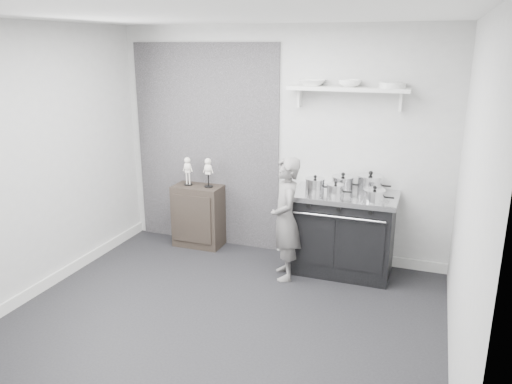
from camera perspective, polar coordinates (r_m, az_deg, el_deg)
ground at (r=4.81m, az=-4.16°, el=-14.49°), size 4.00×4.00×0.00m
room_shell at (r=4.38m, az=-4.87°, el=5.45°), size 4.02×3.62×2.71m
wall_shelf at (r=5.53m, az=10.47°, el=11.41°), size 1.30×0.26×0.24m
stove at (r=5.67m, az=9.89°, el=-4.54°), size 1.14×0.71×0.92m
side_cabinet at (r=6.36m, az=-6.57°, el=-2.70°), size 0.60×0.35×0.79m
child at (r=5.37m, az=3.41°, el=-3.10°), size 0.50×0.58×1.35m
pot_front_left at (r=5.48m, az=6.76°, el=0.77°), size 0.30×0.21×0.20m
pot_back_left at (r=5.63m, az=9.89°, el=1.04°), size 0.34×0.25×0.20m
pot_back_right at (r=5.58m, az=12.91°, el=0.93°), size 0.36×0.28×0.24m
pot_front_right at (r=5.28m, az=13.38°, el=-0.37°), size 0.31×0.23×0.17m
pot_front_center at (r=5.39m, az=9.07°, el=0.23°), size 0.27×0.18×0.16m
skeleton_full at (r=6.25m, az=-7.81°, el=2.61°), size 0.11×0.07×0.41m
skeleton_torso at (r=6.12m, az=-5.49°, el=2.45°), size 0.12×0.08×0.42m
bowl_large at (r=5.59m, az=6.45°, el=12.32°), size 0.29×0.29×0.07m
bowl_small at (r=5.51m, az=10.64°, el=12.12°), size 0.24×0.24×0.08m
plate_stack at (r=5.46m, az=15.32°, el=11.70°), size 0.27×0.27×0.06m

